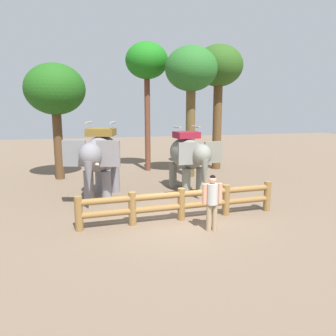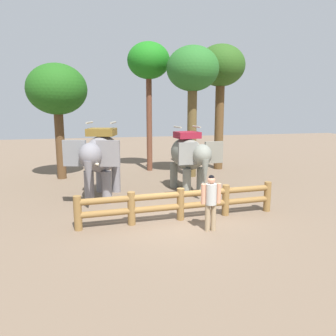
{
  "view_description": "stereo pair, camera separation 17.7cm",
  "coord_description": "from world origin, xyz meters",
  "px_view_note": "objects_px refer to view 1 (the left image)",
  "views": [
    {
      "loc": [
        -2.96,
        -9.87,
        3.63
      ],
      "look_at": [
        0.0,
        1.7,
        1.4
      ],
      "focal_mm": 35.21,
      "sensor_mm": 36.0,
      "label": 1
    },
    {
      "loc": [
        -2.79,
        -9.91,
        3.63
      ],
      "look_at": [
        0.0,
        1.7,
        1.4
      ],
      "focal_mm": 35.21,
      "sensor_mm": 36.0,
      "label": 2
    }
  ],
  "objects_px": {
    "tree_back_center": "(55,91)",
    "tree_deep_back": "(219,70)",
    "tree_far_left": "(191,73)",
    "tree_far_right": "(147,63)",
    "log_fence": "(181,202)",
    "tourist_woman_in_black": "(212,199)",
    "elephant_near_left": "(100,156)",
    "elephant_center": "(188,156)"
  },
  "relations": [
    {
      "from": "tree_far_right",
      "to": "tree_back_center",
      "type": "bearing_deg",
      "value": -166.89
    },
    {
      "from": "tree_far_right",
      "to": "tourist_woman_in_black",
      "type": "bearing_deg",
      "value": -89.75
    },
    {
      "from": "elephant_near_left",
      "to": "tree_far_right",
      "type": "xyz_separation_m",
      "value": [
        2.92,
        5.42,
        4.24
      ]
    },
    {
      "from": "elephant_near_left",
      "to": "elephant_center",
      "type": "height_order",
      "value": "elephant_near_left"
    },
    {
      "from": "tourist_woman_in_black",
      "to": "tree_deep_back",
      "type": "xyz_separation_m",
      "value": [
        4.0,
        9.29,
        4.69
      ]
    },
    {
      "from": "tree_far_left",
      "to": "tree_far_right",
      "type": "distance_m",
      "value": 2.9
    },
    {
      "from": "tree_far_right",
      "to": "elephant_near_left",
      "type": "bearing_deg",
      "value": -118.34
    },
    {
      "from": "elephant_center",
      "to": "elephant_near_left",
      "type": "bearing_deg",
      "value": -177.46
    },
    {
      "from": "elephant_center",
      "to": "tree_deep_back",
      "type": "height_order",
      "value": "tree_deep_back"
    },
    {
      "from": "tree_back_center",
      "to": "elephant_near_left",
      "type": "bearing_deg",
      "value": -66.68
    },
    {
      "from": "log_fence",
      "to": "tree_deep_back",
      "type": "relative_size",
      "value": 0.94
    },
    {
      "from": "log_fence",
      "to": "tree_far_left",
      "type": "relative_size",
      "value": 1.01
    },
    {
      "from": "tree_deep_back",
      "to": "elephant_center",
      "type": "bearing_deg",
      "value": -124.47
    },
    {
      "from": "tourist_woman_in_black",
      "to": "tree_far_right",
      "type": "xyz_separation_m",
      "value": [
        -0.04,
        9.74,
        4.98
      ]
    },
    {
      "from": "tourist_woman_in_black",
      "to": "tree_deep_back",
      "type": "bearing_deg",
      "value": 66.72
    },
    {
      "from": "elephant_center",
      "to": "tree_far_right",
      "type": "height_order",
      "value": "tree_far_right"
    },
    {
      "from": "log_fence",
      "to": "elephant_near_left",
      "type": "height_order",
      "value": "elephant_near_left"
    },
    {
      "from": "tree_back_center",
      "to": "tree_deep_back",
      "type": "bearing_deg",
      "value": 4.32
    },
    {
      "from": "log_fence",
      "to": "tourist_woman_in_black",
      "type": "relative_size",
      "value": 3.94
    },
    {
      "from": "tree_back_center",
      "to": "tree_far_right",
      "type": "relative_size",
      "value": 0.8
    },
    {
      "from": "log_fence",
      "to": "tree_deep_back",
      "type": "bearing_deg",
      "value": 60.59
    },
    {
      "from": "elephant_near_left",
      "to": "tree_deep_back",
      "type": "xyz_separation_m",
      "value": [
        6.96,
        4.97,
        3.95
      ]
    },
    {
      "from": "tree_deep_back",
      "to": "tourist_woman_in_black",
      "type": "bearing_deg",
      "value": -113.28
    },
    {
      "from": "tree_far_right",
      "to": "tree_deep_back",
      "type": "bearing_deg",
      "value": -6.31
    },
    {
      "from": "tourist_woman_in_black",
      "to": "tree_back_center",
      "type": "bearing_deg",
      "value": 119.22
    },
    {
      "from": "elephant_center",
      "to": "tree_deep_back",
      "type": "distance_m",
      "value": 7.12
    },
    {
      "from": "tourist_woman_in_black",
      "to": "tree_deep_back",
      "type": "relative_size",
      "value": 0.24
    },
    {
      "from": "elephant_center",
      "to": "tree_far_right",
      "type": "distance_m",
      "value": 6.87
    },
    {
      "from": "log_fence",
      "to": "tree_far_right",
      "type": "height_order",
      "value": "tree_far_right"
    },
    {
      "from": "tree_far_left",
      "to": "tree_back_center",
      "type": "height_order",
      "value": "tree_far_left"
    },
    {
      "from": "elephant_near_left",
      "to": "tree_back_center",
      "type": "height_order",
      "value": "tree_back_center"
    },
    {
      "from": "tree_back_center",
      "to": "log_fence",
      "type": "bearing_deg",
      "value": -60.59
    },
    {
      "from": "tree_far_right",
      "to": "tree_deep_back",
      "type": "distance_m",
      "value": 4.07
    },
    {
      "from": "elephant_center",
      "to": "tree_back_center",
      "type": "xyz_separation_m",
      "value": [
        -5.52,
        4.14,
        2.8
      ]
    },
    {
      "from": "tree_far_left",
      "to": "tree_far_right",
      "type": "relative_size",
      "value": 0.93
    },
    {
      "from": "elephant_near_left",
      "to": "tree_deep_back",
      "type": "bearing_deg",
      "value": 35.54
    },
    {
      "from": "log_fence",
      "to": "tree_far_left",
      "type": "bearing_deg",
      "value": 69.58
    },
    {
      "from": "tree_far_right",
      "to": "tree_deep_back",
      "type": "height_order",
      "value": "tree_far_right"
    },
    {
      "from": "elephant_center",
      "to": "tree_far_right",
      "type": "relative_size",
      "value": 0.47
    },
    {
      "from": "tree_deep_back",
      "to": "tree_far_left",
      "type": "bearing_deg",
      "value": -142.41
    },
    {
      "from": "log_fence",
      "to": "elephant_center",
      "type": "height_order",
      "value": "elephant_center"
    },
    {
      "from": "tree_far_left",
      "to": "elephant_center",
      "type": "bearing_deg",
      "value": -109.6
    }
  ]
}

